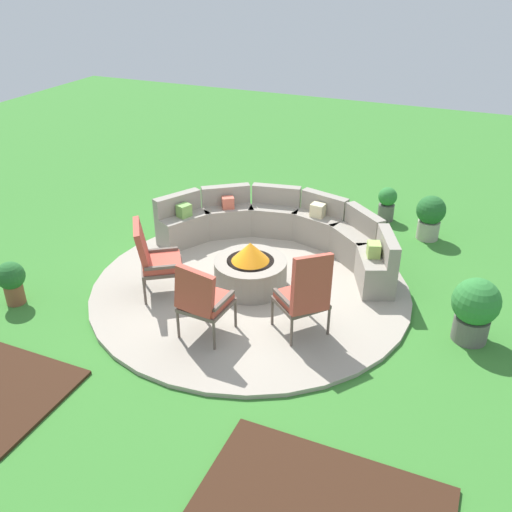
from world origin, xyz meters
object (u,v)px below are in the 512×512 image
fire_pit (250,270)px  potted_plant_2 (387,203)px  lounge_chair_front_left (155,258)px  potted_plant_3 (11,280)px  curved_stone_bench (286,230)px  lounge_chair_front_right (202,299)px  potted_plant_0 (430,215)px  potted_plant_1 (475,308)px  lounge_chair_back_left (305,294)px

fire_pit → potted_plant_2: (1.28, 3.16, 0.00)m
lounge_chair_front_left → potted_plant_3: 1.97m
curved_stone_bench → lounge_chair_front_right: size_ratio=3.75×
fire_pit → potted_plant_0: bearing=52.2°
lounge_chair_front_right → potted_plant_3: bearing=-170.2°
curved_stone_bench → potted_plant_2: (1.23, 1.86, -0.05)m
lounge_chair_front_left → potted_plant_3: size_ratio=1.77×
lounge_chair_front_left → potted_plant_1: bearing=65.0°
fire_pit → potted_plant_0: potted_plant_0 is taller
potted_plant_1 → potted_plant_0: bearing=108.6°
lounge_chair_back_left → potted_plant_0: lounge_chair_back_left is taller
potted_plant_3 → fire_pit: bearing=29.3°
potted_plant_1 → lounge_chair_back_left: bearing=-157.8°
lounge_chair_front_left → lounge_chair_back_left: 2.20m
curved_stone_bench → potted_plant_2: size_ratio=6.36×
lounge_chair_front_left → potted_plant_2: 4.54m
fire_pit → potted_plant_1: potted_plant_1 is taller
potted_plant_3 → lounge_chair_back_left: bearing=11.8°
curved_stone_bench → lounge_chair_back_left: 2.33m
potted_plant_1 → potted_plant_2: 3.59m
lounge_chair_front_left → lounge_chair_back_left: bearing=53.0°
potted_plant_0 → potted_plant_1: 2.83m
potted_plant_0 → potted_plant_1: potted_plant_1 is taller
lounge_chair_back_left → potted_plant_0: (1.02, 3.47, -0.22)m
fire_pit → potted_plant_1: 3.00m
lounge_chair_front_left → potted_plant_1: 4.19m
fire_pit → lounge_chair_back_left: size_ratio=0.88×
lounge_chair_front_right → lounge_chair_back_left: bearing=29.4°
lounge_chair_front_right → curved_stone_bench: bearing=91.5°
lounge_chair_front_left → curved_stone_bench: bearing=114.7°
lounge_chair_front_right → potted_plant_3: (-2.79, -0.29, -0.24)m
fire_pit → potted_plant_1: bearing=0.2°
curved_stone_bench → potted_plant_0: curved_stone_bench is taller
fire_pit → potted_plant_1: (3.00, 0.01, 0.14)m
potted_plant_1 → lounge_chair_front_right: bearing=-156.6°
fire_pit → curved_stone_bench: size_ratio=0.26×
lounge_chair_back_left → potted_plant_1: (1.93, 0.79, -0.17)m
lounge_chair_back_left → potted_plant_3: bearing=142.4°
lounge_chair_back_left → potted_plant_3: (-3.92, -0.82, -0.28)m
potted_plant_3 → potted_plant_2: bearing=49.0°
lounge_chair_front_left → lounge_chair_front_right: (1.07, -0.63, -0.02)m
potted_plant_0 → lounge_chair_front_right: bearing=-118.2°
potted_plant_1 → curved_stone_bench: bearing=156.4°
curved_stone_bench → potted_plant_1: curved_stone_bench is taller
potted_plant_1 → potted_plant_3: potted_plant_1 is taller
curved_stone_bench → lounge_chair_front_right: (-0.11, -2.61, 0.22)m
potted_plant_2 → potted_plant_1: bearing=-61.4°
potted_plant_0 → potted_plant_1: size_ratio=0.90×
potted_plant_1 → potted_plant_3: size_ratio=1.36×
lounge_chair_front_right → potted_plant_0: 4.55m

